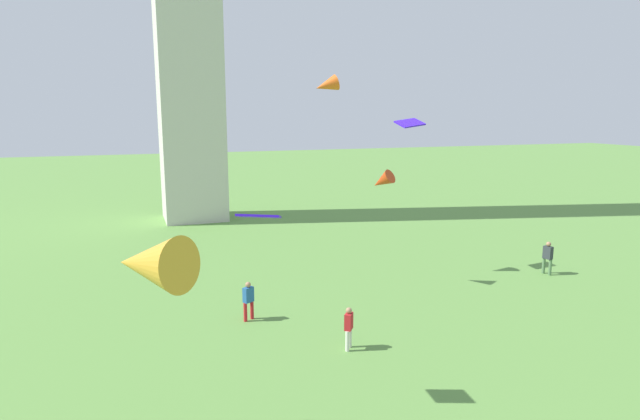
{
  "coord_description": "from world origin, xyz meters",
  "views": [
    {
      "loc": [
        -9.95,
        -1.43,
        8.79
      ],
      "look_at": [
        -2.32,
        19.4,
        4.72
      ],
      "focal_mm": 29.87,
      "sensor_mm": 36.0,
      "label": 1
    }
  ],
  "objects": [
    {
      "name": "person_0",
      "position": [
        11.53,
        20.81,
        1.04
      ],
      "size": [
        0.36,
        0.56,
        1.85
      ],
      "rotation": [
        0.0,
        0.0,
        4.91
      ],
      "color": "#51754C",
      "rests_on": "ground_plane"
    },
    {
      "name": "person_1",
      "position": [
        -2.48,
        15.85,
        0.93
      ],
      "size": [
        0.46,
        0.49,
        1.65
      ],
      "rotation": [
        0.0,
        0.0,
        0.92
      ],
      "color": "silver",
      "rests_on": "ground_plane"
    },
    {
      "name": "person_2",
      "position": [
        -5.38,
        19.96,
        0.97
      ],
      "size": [
        0.51,
        0.44,
        1.71
      ],
      "rotation": [
        0.0,
        0.0,
        0.51
      ],
      "color": "red",
      "rests_on": "ground_plane"
    },
    {
      "name": "kite_flying_0",
      "position": [
        -0.05,
        24.69,
        10.17
      ],
      "size": [
        1.37,
        0.88,
        1.11
      ],
      "rotation": [
        0.0,
        0.0,
        4.66
      ],
      "color": "orange"
    },
    {
      "name": "kite_flying_1",
      "position": [
        2.04,
        22.27,
        5.43
      ],
      "size": [
        1.34,
        1.51,
        1.2
      ],
      "rotation": [
        0.0,
        0.0,
        3.71
      ],
      "color": "#BC3A13"
    },
    {
      "name": "kite_flying_2",
      "position": [
        4.61,
        24.22,
        8.24
      ],
      "size": [
        1.61,
        1.19,
        0.54
      ],
      "rotation": [
        0.0,
        0.0,
        0.17
      ],
      "color": "#3F1AEA"
    },
    {
      "name": "kite_flying_3",
      "position": [
        -9.54,
        12.35,
        5.0
      ],
      "size": [
        2.59,
        2.63,
        1.67
      ],
      "rotation": [
        0.0,
        0.0,
        3.88
      ],
      "color": "gold"
    },
    {
      "name": "kite_flying_4",
      "position": [
        -6.5,
        13.02,
        5.91
      ],
      "size": [
        1.43,
        1.21,
        0.29
      ],
      "rotation": [
        0.0,
        0.0,
        2.78
      ],
      "color": "#3012D8"
    }
  ]
}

